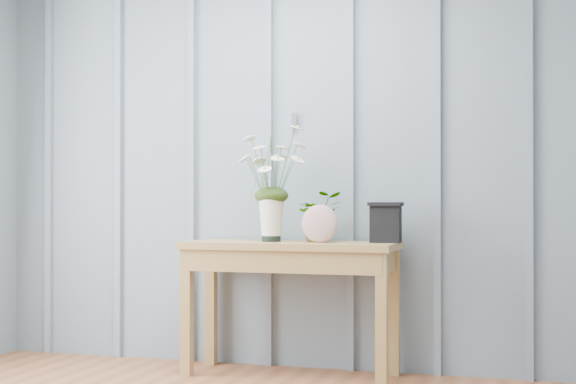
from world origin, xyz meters
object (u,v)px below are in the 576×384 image
(sideboard, at_px, (291,262))
(felt_disc_vessel, at_px, (320,224))
(daisy_vase, at_px, (271,167))
(carved_box, at_px, (386,222))

(sideboard, distance_m, felt_disc_vessel, 0.29)
(sideboard, relative_size, daisy_vase, 1.79)
(sideboard, relative_size, carved_box, 5.37)
(felt_disc_vessel, bearing_deg, sideboard, 165.19)
(sideboard, xyz_separation_m, daisy_vase, (-0.11, -0.01, 0.54))
(sideboard, bearing_deg, daisy_vase, -176.58)
(felt_disc_vessel, bearing_deg, daisy_vase, 172.95)
(sideboard, bearing_deg, carved_box, 6.54)
(sideboard, bearing_deg, felt_disc_vessel, -17.93)
(sideboard, xyz_separation_m, carved_box, (0.53, 0.06, 0.23))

